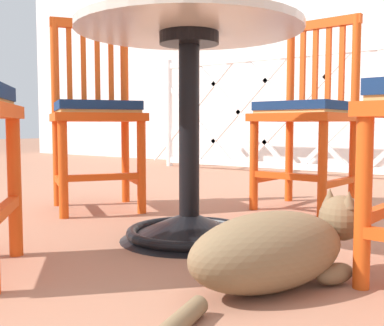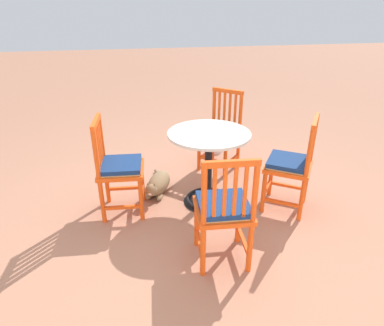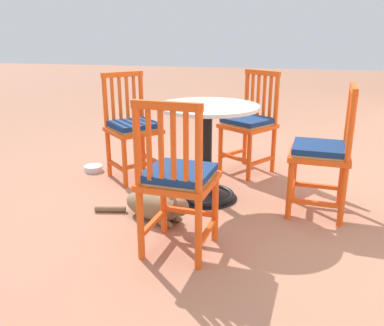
% 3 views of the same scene
% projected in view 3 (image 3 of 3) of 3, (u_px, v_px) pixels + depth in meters
% --- Properties ---
extents(ground_plane, '(24.00, 24.00, 0.00)m').
position_uv_depth(ground_plane, '(181.00, 202.00, 3.13)').
color(ground_plane, '#A36B51').
extents(cafe_table, '(0.76, 0.76, 0.73)m').
position_uv_depth(cafe_table, '(207.00, 163.00, 3.12)').
color(cafe_table, black).
rests_on(cafe_table, ground_plane).
extents(orange_chair_by_planter, '(0.57, 0.57, 0.91)m').
position_uv_depth(orange_chair_by_planter, '(132.00, 128.00, 3.52)').
color(orange_chair_by_planter, '#E04C14').
rests_on(orange_chair_by_planter, ground_plane).
extents(orange_chair_facing_out, '(0.43, 0.43, 0.91)m').
position_uv_depth(orange_chair_facing_out, '(178.00, 180.00, 2.30)').
color(orange_chair_facing_out, '#E04C14').
rests_on(orange_chair_facing_out, ground_plane).
extents(orange_chair_near_fence, '(0.43, 0.43, 0.91)m').
position_uv_depth(orange_chair_near_fence, '(323.00, 153.00, 2.80)').
color(orange_chair_near_fence, '#E04C14').
rests_on(orange_chair_near_fence, ground_plane).
extents(orange_chair_tucked_in, '(0.56, 0.56, 0.91)m').
position_uv_depth(orange_chair_tucked_in, '(249.00, 124.00, 3.68)').
color(orange_chair_tucked_in, '#E04C14').
rests_on(orange_chair_tucked_in, ground_plane).
extents(tabby_cat, '(0.36, 0.74, 0.23)m').
position_uv_depth(tabby_cat, '(155.00, 207.00, 2.80)').
color(tabby_cat, brown).
rests_on(tabby_cat, ground_plane).
extents(pet_water_bowl, '(0.17, 0.17, 0.05)m').
position_uv_depth(pet_water_bowl, '(93.00, 168.00, 3.81)').
color(pet_water_bowl, silver).
rests_on(pet_water_bowl, ground_plane).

